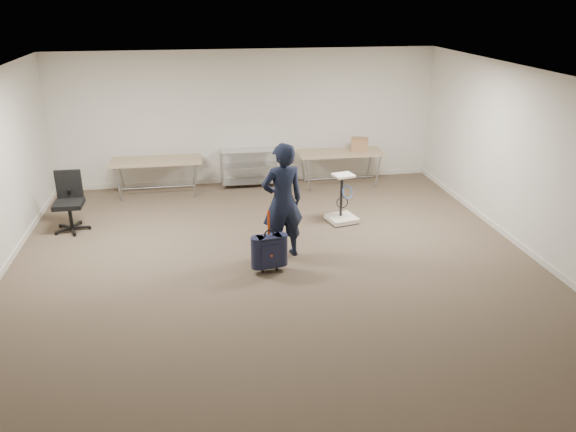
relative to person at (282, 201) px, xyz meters
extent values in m
plane|color=#493C2C|center=(-0.16, -0.69, -0.91)|extent=(9.00, 9.00, 0.00)
plane|color=silver|center=(-0.16, 3.81, 0.49)|extent=(8.00, 0.00, 8.00)
plane|color=silver|center=(-0.16, -5.19, 0.49)|extent=(8.00, 0.00, 8.00)
plane|color=silver|center=(3.84, -0.69, 0.49)|extent=(0.00, 9.00, 9.00)
plane|color=white|center=(-0.16, -0.69, 1.89)|extent=(8.00, 8.00, 0.00)
cube|color=silver|center=(-0.16, 3.80, -0.86)|extent=(8.00, 0.02, 0.10)
cube|color=silver|center=(3.83, -0.69, -0.86)|extent=(0.02, 9.00, 0.10)
cube|color=#947E5B|center=(-2.06, 3.26, -0.20)|extent=(1.80, 0.75, 0.03)
cylinder|color=gray|center=(-2.06, 3.26, -0.76)|extent=(1.50, 0.02, 0.02)
cylinder|color=gray|center=(-2.81, 2.96, -0.56)|extent=(0.13, 0.04, 0.69)
cylinder|color=gray|center=(-1.31, 2.96, -0.56)|extent=(0.13, 0.04, 0.69)
cylinder|color=gray|center=(-2.81, 3.56, -0.56)|extent=(0.13, 0.04, 0.69)
cylinder|color=gray|center=(-1.31, 3.56, -0.56)|extent=(0.13, 0.04, 0.69)
cube|color=#947E5B|center=(1.74, 3.26, -0.20)|extent=(1.80, 0.75, 0.03)
cylinder|color=gray|center=(1.74, 3.26, -0.76)|extent=(1.50, 0.02, 0.02)
cylinder|color=gray|center=(0.99, 2.96, -0.56)|extent=(0.13, 0.04, 0.69)
cylinder|color=gray|center=(2.49, 2.96, -0.56)|extent=(0.13, 0.04, 0.69)
cylinder|color=gray|center=(0.99, 3.56, -0.56)|extent=(0.13, 0.04, 0.69)
cylinder|color=gray|center=(2.49, 3.56, -0.56)|extent=(0.13, 0.04, 0.69)
cylinder|color=silver|center=(-0.76, 3.29, -0.51)|extent=(0.02, 0.02, 0.80)
cylinder|color=silver|center=(0.44, 3.29, -0.51)|extent=(0.02, 0.02, 0.80)
cylinder|color=silver|center=(-0.76, 3.74, -0.51)|extent=(0.02, 0.02, 0.80)
cylinder|color=silver|center=(0.44, 3.74, -0.51)|extent=(0.02, 0.02, 0.80)
cube|color=silver|center=(-0.16, 3.51, -0.81)|extent=(1.20, 0.45, 0.02)
cube|color=silver|center=(-0.16, 3.51, -0.46)|extent=(1.20, 0.45, 0.02)
cube|color=silver|center=(-0.16, 3.51, -0.13)|extent=(1.20, 0.45, 0.01)
imported|color=black|center=(0.00, 0.00, 0.00)|extent=(0.74, 0.57, 1.82)
cube|color=black|center=(-0.28, -0.51, -0.57)|extent=(0.38, 0.26, 0.48)
cube|color=black|center=(-0.28, -0.49, -0.83)|extent=(0.34, 0.19, 0.03)
cylinder|color=black|center=(-0.39, -0.53, -0.88)|extent=(0.03, 0.07, 0.06)
cylinder|color=black|center=(-0.17, -0.49, -0.88)|extent=(0.03, 0.07, 0.06)
torus|color=black|center=(-0.28, -0.51, -0.31)|extent=(0.15, 0.05, 0.15)
cube|color=#EA420C|center=(-0.28, -0.49, -0.13)|extent=(0.03, 0.01, 0.37)
cylinder|color=black|center=(-3.46, 1.59, -0.86)|extent=(0.62, 0.62, 0.09)
cylinder|color=black|center=(-3.46, 1.59, -0.65)|extent=(0.06, 0.06, 0.41)
cube|color=black|center=(-3.46, 1.59, -0.42)|extent=(0.48, 0.48, 0.08)
cube|color=black|center=(-3.46, 1.82, -0.13)|extent=(0.43, 0.06, 0.50)
cube|color=beige|center=(1.27, 1.22, -0.85)|extent=(0.59, 0.59, 0.08)
cylinder|color=black|center=(1.08, 1.03, -0.89)|extent=(0.06, 0.06, 0.04)
cylinder|color=black|center=(1.27, 1.27, -0.42)|extent=(0.05, 0.05, 0.78)
cube|color=beige|center=(1.27, 1.22, -0.04)|extent=(0.40, 0.36, 0.04)
torus|color=blue|center=(1.32, 1.14, -0.33)|extent=(0.26, 0.16, 0.24)
cube|color=#9F834A|center=(2.17, 3.31, -0.04)|extent=(0.42, 0.36, 0.27)
camera|label=1|loc=(-1.22, -7.88, 2.93)|focal=35.00mm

